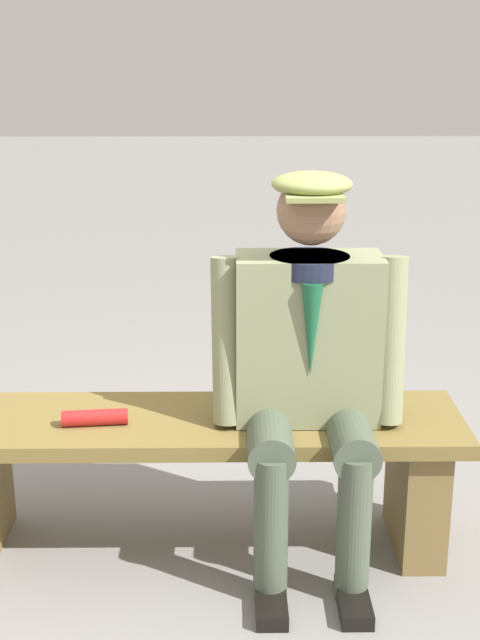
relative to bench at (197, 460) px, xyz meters
The scene contains 4 objects.
ground_plane 0.34m from the bench, ahead, with size 30.00×30.00×0.00m, color gray.
bench is the anchor object (origin of this frame).
seated_man 0.56m from the bench, 169.84° to the left, with size 0.65×0.63×1.34m.
rolled_magazine 0.39m from the bench, ahead, with size 0.05×0.05×0.22m, color #B21E1E.
Camera 1 is at (-0.12, 2.78, 1.72)m, focal length 49.54 mm.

